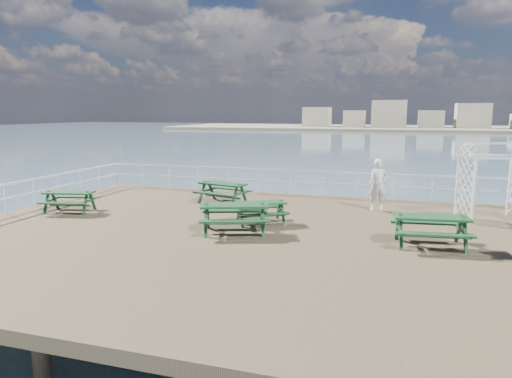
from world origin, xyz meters
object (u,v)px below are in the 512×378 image
(trellis_arbor, at_px, (493,186))
(picnic_table_d, at_px, (235,212))
(picnic_table_a, at_px, (69,197))
(picnic_table_b, at_px, (223,188))
(person, at_px, (378,185))
(picnic_table_c, at_px, (260,208))
(picnic_table_e, at_px, (431,224))

(trellis_arbor, bearing_deg, picnic_table_d, -173.77)
(picnic_table_a, relative_size, picnic_table_d, 0.82)
(picnic_table_b, bearing_deg, person, 18.16)
(picnic_table_c, relative_size, person, 1.09)
(picnic_table_b, bearing_deg, picnic_table_e, -12.79)
(trellis_arbor, bearing_deg, picnic_table_e, -140.96)
(picnic_table_b, relative_size, picnic_table_d, 0.91)
(person, bearing_deg, picnic_table_a, -173.22)
(picnic_table_b, xyz_separation_m, person, (5.98, 0.42, 0.37))
(picnic_table_d, bearing_deg, person, 29.15)
(picnic_table_c, bearing_deg, picnic_table_e, -41.31)
(picnic_table_d, relative_size, trellis_arbor, 0.94)
(trellis_arbor, height_order, person, trellis_arbor)
(trellis_arbor, distance_m, person, 3.76)
(trellis_arbor, xyz_separation_m, person, (-3.74, 0.30, -0.20))
(picnic_table_d, height_order, picnic_table_e, picnic_table_d)
(picnic_table_a, relative_size, picnic_table_c, 0.96)
(picnic_table_a, bearing_deg, picnic_table_e, -15.32)
(picnic_table_d, bearing_deg, picnic_table_b, 96.87)
(picnic_table_e, xyz_separation_m, person, (-1.56, 4.25, 0.35))
(picnic_table_a, height_order, trellis_arbor, trellis_arbor)
(picnic_table_b, distance_m, trellis_arbor, 9.73)
(picnic_table_e, bearing_deg, picnic_table_b, 145.81)
(picnic_table_d, bearing_deg, picnic_table_c, 53.92)
(trellis_arbor, bearing_deg, picnic_table_c, 178.98)
(picnic_table_c, bearing_deg, picnic_table_a, 154.40)
(picnic_table_a, xyz_separation_m, picnic_table_c, (7.14, 0.42, -0.03))
(picnic_table_a, relative_size, person, 1.04)
(trellis_arbor, bearing_deg, picnic_table_a, 170.57)
(picnic_table_c, height_order, person, person)
(picnic_table_e, xyz_separation_m, trellis_arbor, (2.18, 3.95, 0.55))
(picnic_table_b, distance_m, picnic_table_e, 8.45)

